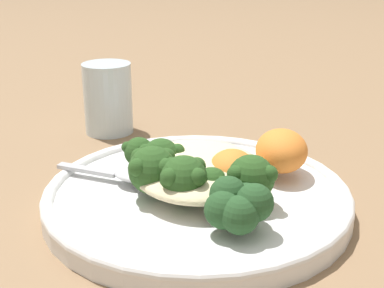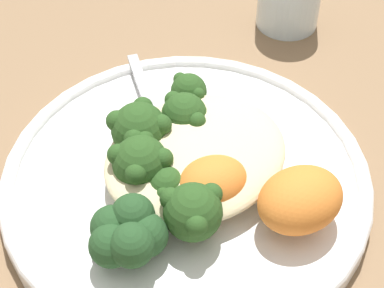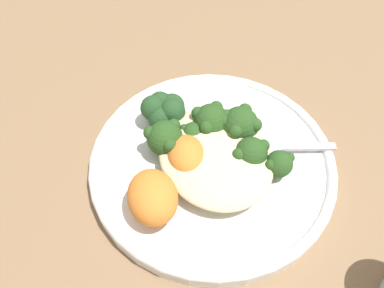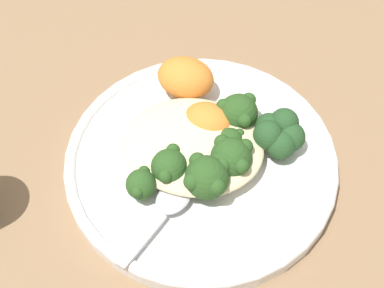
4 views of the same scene
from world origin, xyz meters
name	(u,v)px [view 4 (image 4 of 4)]	position (x,y,z in m)	size (l,w,h in m)	color
ground_plane	(184,178)	(0.00, 0.00, 0.00)	(4.00, 4.00, 0.00)	#846647
plate	(201,160)	(0.01, 0.02, 0.01)	(0.28, 0.28, 0.02)	white
quinoa_mound	(193,145)	(0.01, 0.02, 0.03)	(0.14, 0.12, 0.03)	beige
broccoli_stalk_0	(150,167)	(-0.03, -0.02, 0.03)	(0.03, 0.11, 0.03)	#ADC675
broccoli_stalk_1	(169,163)	(-0.01, -0.01, 0.04)	(0.05, 0.08, 0.04)	#ADC675
broccoli_stalk_2	(201,172)	(0.02, -0.02, 0.04)	(0.11, 0.10, 0.04)	#ADC675
broccoli_stalk_3	(224,156)	(0.04, 0.01, 0.04)	(0.12, 0.05, 0.04)	#ADC675
broccoli_stalk_4	(212,141)	(0.02, 0.03, 0.03)	(0.10, 0.03, 0.03)	#ADC675
broccoli_stalk_5	(226,117)	(0.03, 0.06, 0.04)	(0.12, 0.08, 0.04)	#ADC675
sweet_potato_chunk_0	(208,121)	(0.02, 0.05, 0.04)	(0.05, 0.04, 0.03)	orange
sweet_potato_chunk_1	(186,78)	(-0.02, 0.10, 0.04)	(0.06, 0.05, 0.04)	orange
kale_tuft	(278,133)	(0.09, 0.05, 0.04)	(0.05, 0.05, 0.04)	#234723
spoon	(171,204)	(0.00, -0.05, 0.03)	(0.06, 0.11, 0.01)	#B7B7BC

